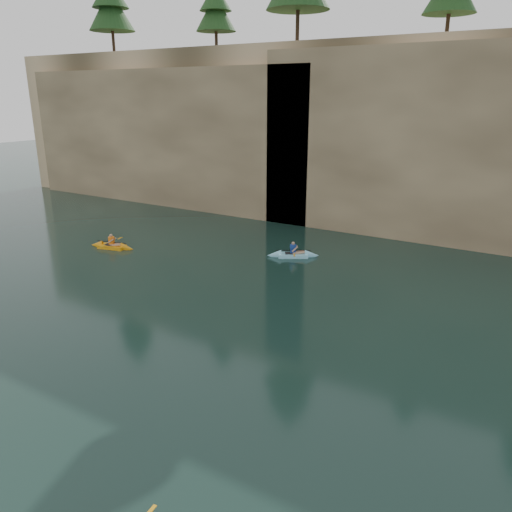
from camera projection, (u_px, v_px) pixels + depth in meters
The scene contains 8 objects.
ground at pixel (181, 455), 12.14m from camera, with size 160.00×160.00×0.00m, color black.
cliff at pixel (453, 130), 34.68m from camera, with size 70.00×16.00×12.00m, color tan.
cliff_slab_west at pixel (163, 136), 38.74m from camera, with size 26.00×2.40×10.56m, color tan.
cliff_slab_center at pixel (464, 144), 27.77m from camera, with size 24.00×2.40×11.40m, color tan.
sea_cave_west at pixel (180, 181), 38.24m from camera, with size 4.50×1.00×4.00m, color black.
sea_cave_center at pixel (353, 207), 31.47m from camera, with size 3.50×1.00×3.20m, color black.
kayaker_orange at pixel (112, 246), 28.36m from camera, with size 2.85×2.08×1.05m.
kayaker_ltblue_mid at pixel (293, 255), 26.87m from camera, with size 2.74×2.00×1.06m.
Camera 1 is at (6.76, -7.64, 8.39)m, focal length 35.00 mm.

